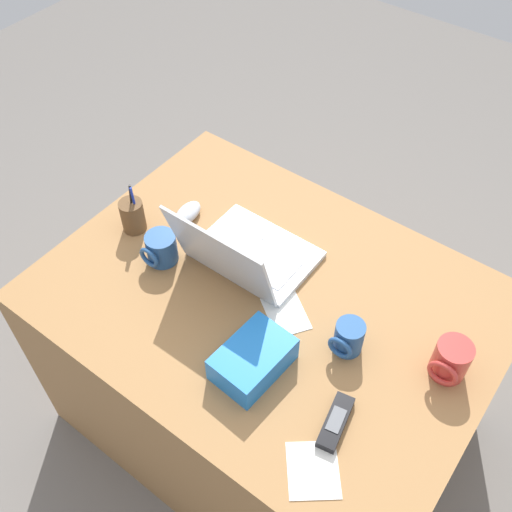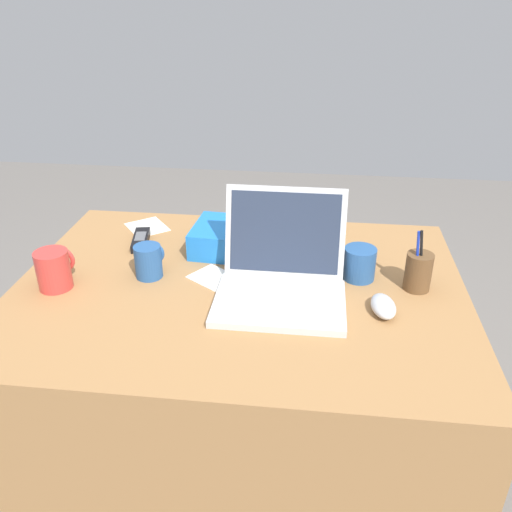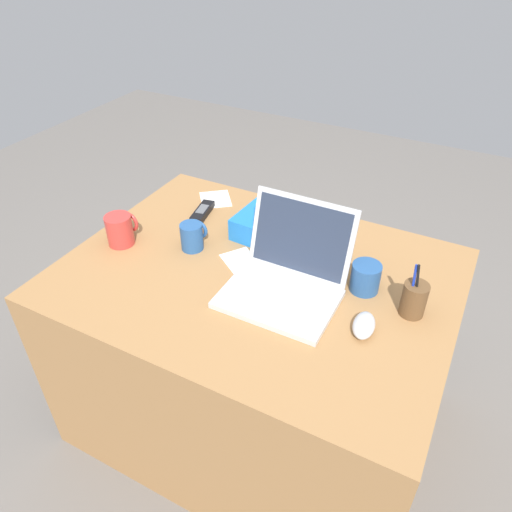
{
  "view_description": "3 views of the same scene",
  "coord_description": "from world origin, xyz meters",
  "px_view_note": "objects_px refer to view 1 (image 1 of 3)",
  "views": [
    {
      "loc": [
        -0.54,
        0.79,
        1.97
      ],
      "look_at": [
        0.07,
        -0.04,
        0.78
      ],
      "focal_mm": 41.6,
      "sensor_mm": 36.0,
      "label": 1
    },
    {
      "loc": [
        0.19,
        -1.22,
        1.44
      ],
      "look_at": [
        0.04,
        0.0,
        0.79
      ],
      "focal_mm": 37.81,
      "sensor_mm": 36.0,
      "label": 2
    },
    {
      "loc": [
        0.54,
        -1.04,
        1.63
      ],
      "look_at": [
        0.01,
        -0.04,
        0.8
      ],
      "focal_mm": 34.02,
      "sensor_mm": 36.0,
      "label": 3
    }
  ],
  "objects_px": {
    "cordless_phone": "(336,422)",
    "snack_bag": "(253,359)",
    "laptop": "(245,254)",
    "coffee_mug_white": "(450,361)",
    "computer_mouse": "(188,213)",
    "coffee_mug_spare": "(161,249)",
    "coffee_mug_tall": "(348,338)",
    "pen_holder": "(133,216)"
  },
  "relations": [
    {
      "from": "computer_mouse",
      "to": "coffee_mug_tall",
      "type": "bearing_deg",
      "value": 162.56
    },
    {
      "from": "coffee_mug_white",
      "to": "coffee_mug_spare",
      "type": "height_order",
      "value": "coffee_mug_white"
    },
    {
      "from": "cordless_phone",
      "to": "snack_bag",
      "type": "distance_m",
      "value": 0.24
    },
    {
      "from": "coffee_mug_spare",
      "to": "snack_bag",
      "type": "relative_size",
      "value": 0.51
    },
    {
      "from": "coffee_mug_tall",
      "to": "coffee_mug_spare",
      "type": "relative_size",
      "value": 0.93
    },
    {
      "from": "computer_mouse",
      "to": "coffee_mug_spare",
      "type": "relative_size",
      "value": 1.07
    },
    {
      "from": "coffee_mug_spare",
      "to": "cordless_phone",
      "type": "bearing_deg",
      "value": 168.57
    },
    {
      "from": "coffee_mug_white",
      "to": "cordless_phone",
      "type": "height_order",
      "value": "coffee_mug_white"
    },
    {
      "from": "cordless_phone",
      "to": "snack_bag",
      "type": "relative_size",
      "value": 0.76
    },
    {
      "from": "computer_mouse",
      "to": "coffee_mug_tall",
      "type": "height_order",
      "value": "coffee_mug_tall"
    },
    {
      "from": "coffee_mug_tall",
      "to": "coffee_mug_spare",
      "type": "bearing_deg",
      "value": 5.78
    },
    {
      "from": "laptop",
      "to": "snack_bag",
      "type": "relative_size",
      "value": 1.7
    },
    {
      "from": "coffee_mug_spare",
      "to": "cordless_phone",
      "type": "relative_size",
      "value": 0.68
    },
    {
      "from": "cordless_phone",
      "to": "snack_bag",
      "type": "height_order",
      "value": "snack_bag"
    },
    {
      "from": "coffee_mug_spare",
      "to": "coffee_mug_white",
      "type": "bearing_deg",
      "value": -169.75
    },
    {
      "from": "laptop",
      "to": "coffee_mug_tall",
      "type": "relative_size",
      "value": 3.56
    },
    {
      "from": "coffee_mug_white",
      "to": "pen_holder",
      "type": "xyz_separation_m",
      "value": [
        0.94,
        0.1,
        -0.0
      ]
    },
    {
      "from": "cordless_phone",
      "to": "snack_bag",
      "type": "bearing_deg",
      "value": -1.5
    },
    {
      "from": "pen_holder",
      "to": "snack_bag",
      "type": "bearing_deg",
      "value": 163.35
    },
    {
      "from": "laptop",
      "to": "coffee_mug_tall",
      "type": "distance_m",
      "value": 0.37
    },
    {
      "from": "laptop",
      "to": "coffee_mug_white",
      "type": "bearing_deg",
      "value": -177.53
    },
    {
      "from": "coffee_mug_tall",
      "to": "snack_bag",
      "type": "relative_size",
      "value": 0.48
    },
    {
      "from": "laptop",
      "to": "cordless_phone",
      "type": "bearing_deg",
      "value": 150.96
    },
    {
      "from": "computer_mouse",
      "to": "snack_bag",
      "type": "bearing_deg",
      "value": 140.43
    },
    {
      "from": "laptop",
      "to": "coffee_mug_spare",
      "type": "xyz_separation_m",
      "value": [
        0.2,
        0.12,
        -0.01
      ]
    },
    {
      "from": "coffee_mug_tall",
      "to": "coffee_mug_white",
      "type": "bearing_deg",
      "value": -159.23
    },
    {
      "from": "coffee_mug_tall",
      "to": "pen_holder",
      "type": "xyz_separation_m",
      "value": [
        0.71,
        0.01,
        0.01
      ]
    },
    {
      "from": "coffee_mug_white",
      "to": "snack_bag",
      "type": "bearing_deg",
      "value": 35.29
    },
    {
      "from": "laptop",
      "to": "coffee_mug_white",
      "type": "distance_m",
      "value": 0.59
    },
    {
      "from": "snack_bag",
      "to": "coffee_mug_spare",
      "type": "bearing_deg",
      "value": -16.88
    },
    {
      "from": "coffee_mug_spare",
      "to": "pen_holder",
      "type": "bearing_deg",
      "value": -16.0
    },
    {
      "from": "coffee_mug_tall",
      "to": "pen_holder",
      "type": "bearing_deg",
      "value": 1.2
    },
    {
      "from": "coffee_mug_white",
      "to": "coffee_mug_tall",
      "type": "relative_size",
      "value": 1.14
    },
    {
      "from": "coffee_mug_spare",
      "to": "coffee_mug_tall",
      "type": "bearing_deg",
      "value": -174.22
    },
    {
      "from": "laptop",
      "to": "computer_mouse",
      "type": "relative_size",
      "value": 3.1
    },
    {
      "from": "laptop",
      "to": "coffee_mug_white",
      "type": "relative_size",
      "value": 3.11
    },
    {
      "from": "coffee_mug_white",
      "to": "laptop",
      "type": "bearing_deg",
      "value": 2.47
    },
    {
      "from": "coffee_mug_spare",
      "to": "cordless_phone",
      "type": "xyz_separation_m",
      "value": [
        -0.65,
        0.13,
        -0.03
      ]
    },
    {
      "from": "laptop",
      "to": "pen_holder",
      "type": "bearing_deg",
      "value": 12.21
    },
    {
      "from": "coffee_mug_tall",
      "to": "cordless_phone",
      "type": "height_order",
      "value": "coffee_mug_tall"
    },
    {
      "from": "laptop",
      "to": "snack_bag",
      "type": "height_order",
      "value": "laptop"
    },
    {
      "from": "computer_mouse",
      "to": "snack_bag",
      "type": "relative_size",
      "value": 0.55
    }
  ]
}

